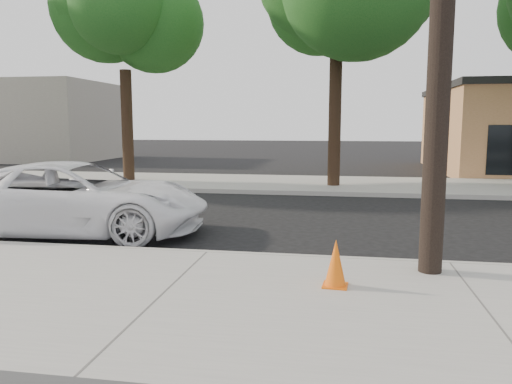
# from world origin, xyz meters

# --- Properties ---
(ground) EXTENTS (120.00, 120.00, 0.00)m
(ground) POSITION_xyz_m (0.00, 0.00, 0.00)
(ground) COLOR black
(ground) RESTS_ON ground
(near_sidewalk) EXTENTS (90.00, 4.40, 0.15)m
(near_sidewalk) POSITION_xyz_m (0.00, -4.30, 0.07)
(near_sidewalk) COLOR gray
(near_sidewalk) RESTS_ON ground
(far_sidewalk) EXTENTS (90.00, 5.00, 0.15)m
(far_sidewalk) POSITION_xyz_m (0.00, 8.50, 0.07)
(far_sidewalk) COLOR gray
(far_sidewalk) RESTS_ON ground
(curb_near) EXTENTS (90.00, 0.12, 0.16)m
(curb_near) POSITION_xyz_m (0.00, -2.10, 0.07)
(curb_near) COLOR #9E9B93
(curb_near) RESTS_ON ground
(building_far) EXTENTS (14.00, 8.00, 5.00)m
(building_far) POSITION_xyz_m (-20.00, 20.00, 2.50)
(building_far) COLOR gray
(building_far) RESTS_ON ground
(tree_b) EXTENTS (4.34, 4.20, 8.45)m
(tree_b) POSITION_xyz_m (-5.81, 8.06, 6.15)
(tree_b) COLOR black
(tree_b) RESTS_ON far_sidewalk
(police_cruiser) EXTENTS (5.80, 3.08, 1.55)m
(police_cruiser) POSITION_xyz_m (-3.29, -0.60, 0.78)
(police_cruiser) COLOR white
(police_cruiser) RESTS_ON ground
(traffic_cone) EXTENTS (0.36, 0.36, 0.65)m
(traffic_cone) POSITION_xyz_m (2.21, -3.62, 0.46)
(traffic_cone) COLOR orange
(traffic_cone) RESTS_ON near_sidewalk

